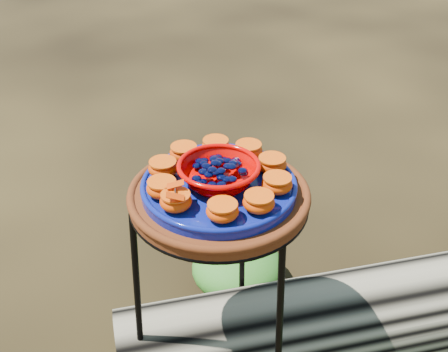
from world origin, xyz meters
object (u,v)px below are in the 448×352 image
(plant_stand, at_px, (220,313))
(red_bowl, at_px, (219,174))
(terracotta_saucer, at_px, (219,197))
(cobalt_plate, at_px, (219,187))
(driftwood_log, at_px, (394,313))

(plant_stand, xyz_separation_m, red_bowl, (0.00, 0.00, 0.43))
(plant_stand, bearing_deg, terracotta_saucer, 0.00)
(red_bowl, bearing_deg, terracotta_saucer, 0.00)
(cobalt_plate, xyz_separation_m, driftwood_log, (0.45, 0.33, -0.59))
(cobalt_plate, distance_m, driftwood_log, 0.81)
(plant_stand, relative_size, terracotta_saucer, 1.75)
(terracotta_saucer, bearing_deg, driftwood_log, 36.55)
(red_bowl, bearing_deg, driftwood_log, 36.55)
(plant_stand, xyz_separation_m, driftwood_log, (0.45, 0.33, -0.19))
(terracotta_saucer, height_order, red_bowl, red_bowl)
(terracotta_saucer, xyz_separation_m, cobalt_plate, (0.00, 0.00, 0.03))
(cobalt_plate, bearing_deg, driftwood_log, 36.55)
(driftwood_log, bearing_deg, terracotta_saucer, -143.45)
(driftwood_log, bearing_deg, cobalt_plate, -143.45)
(terracotta_saucer, bearing_deg, cobalt_plate, 0.00)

